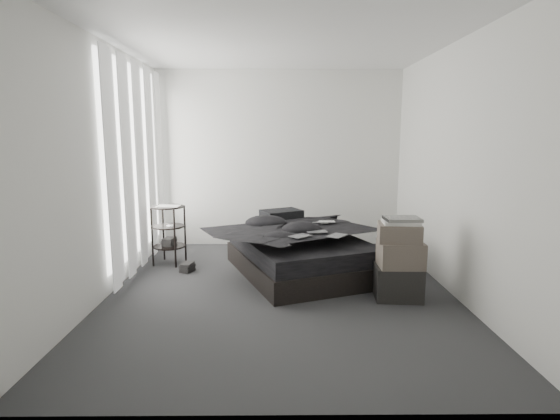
{
  "coord_description": "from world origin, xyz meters",
  "views": [
    {
      "loc": [
        -0.05,
        -4.45,
        1.64
      ],
      "look_at": [
        0.0,
        0.8,
        0.75
      ],
      "focal_mm": 28.0,
      "sensor_mm": 36.0,
      "label": 1
    }
  ],
  "objects_px": {
    "side_stand": "(169,235)",
    "box_lower": "(398,282)",
    "laptop": "(324,218)",
    "bed": "(300,263)"
  },
  "relations": [
    {
      "from": "bed",
      "to": "laptop",
      "type": "distance_m",
      "value": 0.63
    },
    {
      "from": "side_stand",
      "to": "box_lower",
      "type": "xyz_separation_m",
      "value": [
        2.63,
        -1.27,
        -0.2
      ]
    },
    {
      "from": "laptop",
      "to": "box_lower",
      "type": "relative_size",
      "value": 0.62
    },
    {
      "from": "laptop",
      "to": "side_stand",
      "type": "xyz_separation_m",
      "value": [
        -1.98,
        0.26,
        -0.28
      ]
    },
    {
      "from": "laptop",
      "to": "side_stand",
      "type": "height_order",
      "value": "side_stand"
    },
    {
      "from": "laptop",
      "to": "side_stand",
      "type": "relative_size",
      "value": 0.38
    },
    {
      "from": "bed",
      "to": "side_stand",
      "type": "height_order",
      "value": "side_stand"
    },
    {
      "from": "side_stand",
      "to": "box_lower",
      "type": "distance_m",
      "value": 2.93
    },
    {
      "from": "side_stand",
      "to": "bed",
      "type": "bearing_deg",
      "value": -13.91
    },
    {
      "from": "bed",
      "to": "side_stand",
      "type": "relative_size",
      "value": 2.38
    }
  ]
}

